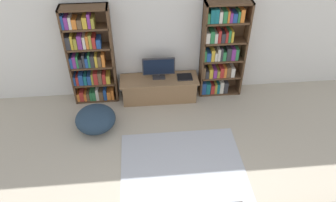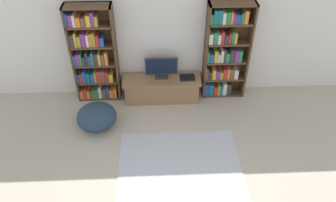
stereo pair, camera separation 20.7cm
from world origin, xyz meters
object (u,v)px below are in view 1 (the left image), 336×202
laptop (185,77)px  beanbag_ottoman (96,119)px  bookshelf_left (90,58)px  television (159,68)px  tv_stand (159,88)px  bookshelf_right (221,51)px

laptop → beanbag_ottoman: laptop is taller
bookshelf_left → television: size_ratio=3.11×
television → tv_stand: bearing=-90.0°
television → beanbag_ottoman: television is taller
bookshelf_left → laptop: bookshelf_left is taller
tv_stand → beanbag_ottoman: bearing=-146.9°
beanbag_ottoman → television: bearing=34.5°
bookshelf_right → laptop: size_ratio=6.57×
television → bookshelf_right: bearing=3.9°
laptop → beanbag_ottoman: bearing=-155.4°
laptop → bookshelf_right: bearing=10.2°
tv_stand → beanbag_ottoman: tv_stand is taller
television → laptop: bearing=-5.0°
beanbag_ottoman → laptop: bearing=24.6°
tv_stand → beanbag_ottoman: size_ratio=2.13×
laptop → beanbag_ottoman: 1.85m
bookshelf_right → bookshelf_left: bearing=-180.0°
tv_stand → television: television is taller
bookshelf_right → television: bookshelf_right is taller
tv_stand → television: (-0.00, 0.04, 0.45)m
bookshelf_left → beanbag_ottoman: size_ratio=2.72×
tv_stand → television: 0.45m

